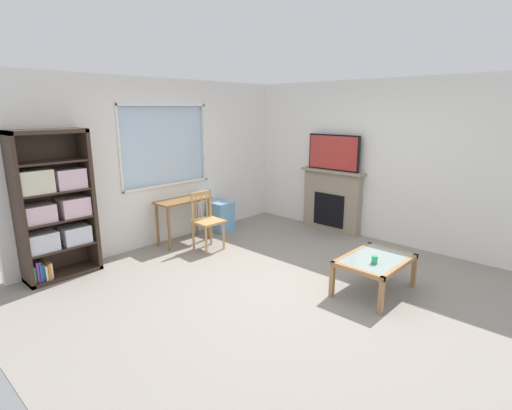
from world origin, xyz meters
name	(u,v)px	position (x,y,z in m)	size (l,w,h in m)	color
ground	(277,282)	(0.00, 0.00, -0.01)	(5.84, 5.88, 0.02)	gray
wall_back_with_window	(163,165)	(0.00, 2.44, 1.26)	(4.84, 0.15, 2.61)	white
wall_right	(375,161)	(2.48, 0.00, 1.30)	(0.12, 5.08, 2.61)	white
bookshelf	(54,208)	(-1.80, 2.20, 0.92)	(0.90, 0.38, 1.90)	#38281E
desk_under_window	(183,207)	(0.10, 2.09, 0.59)	(0.89, 0.41, 0.73)	brown
wooden_chair	(207,220)	(0.17, 1.58, 0.46)	(0.44, 0.42, 0.90)	tan
plastic_drawer_unit	(220,216)	(0.95, 2.14, 0.26)	(0.35, 0.40, 0.53)	#72ADDB
fireplace	(332,200)	(2.32, 0.69, 0.55)	(0.26, 1.20, 1.10)	gray
tv	(334,152)	(2.30, 0.69, 1.41)	(0.06, 0.99, 0.62)	black
coffee_table	(375,263)	(0.57, -1.03, 0.37)	(0.94, 0.66, 0.43)	#8C9E99
sippy_cup	(375,259)	(0.41, -1.09, 0.48)	(0.07, 0.07, 0.09)	#33B770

